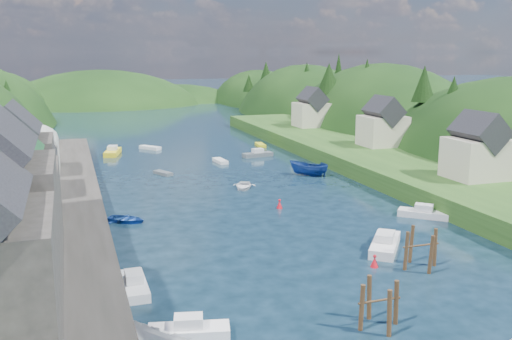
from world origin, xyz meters
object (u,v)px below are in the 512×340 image
object	(u,v)px
piling_cluster_far	(421,252)
piling_cluster_near	(379,309)
channel_buoy_near	(375,262)
channel_buoy_far	(280,204)

from	to	relation	value
piling_cluster_far	piling_cluster_near	bearing A→B (deg)	-136.72
piling_cluster_near	channel_buoy_near	bearing A→B (deg)	61.50
channel_buoy_near	piling_cluster_near	bearing A→B (deg)	-118.50
piling_cluster_near	piling_cluster_far	bearing A→B (deg)	43.28
piling_cluster_far	channel_buoy_near	size ratio (longest dim) A/B	3.56
channel_buoy_near	channel_buoy_far	size ratio (longest dim) A/B	1.00
channel_buoy_near	channel_buoy_far	bearing A→B (deg)	93.18
piling_cluster_far	channel_buoy_near	bearing A→B (deg)	158.71
channel_buoy_far	piling_cluster_near	bearing A→B (deg)	-97.95
channel_buoy_far	piling_cluster_far	bearing A→B (deg)	-77.70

